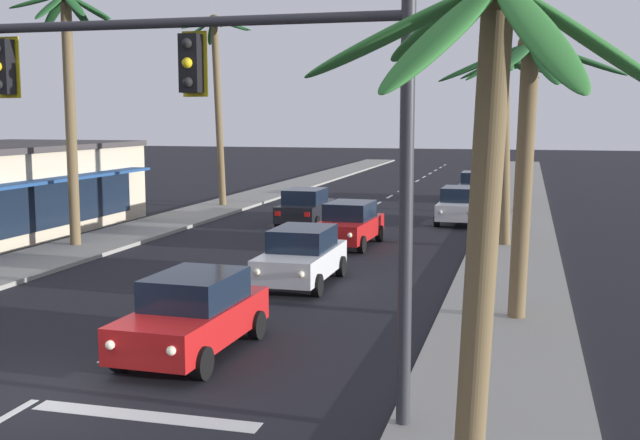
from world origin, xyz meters
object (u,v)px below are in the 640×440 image
at_px(sedan_parked_nearest_kerb, 460,205).
at_px(palm_right_farthest, 525,90).
at_px(sedan_lead_at_stop_bar, 194,314).
at_px(sedan_parked_mid_kerb, 475,186).
at_px(sedan_oncoming_far, 306,207).
at_px(palm_right_nearest, 487,134).
at_px(palm_left_second, 69,75).
at_px(palm_right_third, 504,115).
at_px(palm_left_third, 217,79).
at_px(palm_right_second, 526,127).
at_px(traffic_signal_mast, 203,107).
at_px(sedan_third_in_queue, 302,256).
at_px(sedan_fifth_in_queue, 349,224).

relative_size(sedan_parked_nearest_kerb, palm_right_farthest, 0.52).
height_order(sedan_lead_at_stop_bar, sedan_parked_mid_kerb, same).
bearing_deg(sedan_oncoming_far, palm_right_nearest, -70.35).
height_order(sedan_lead_at_stop_bar, palm_left_second, palm_left_second).
bearing_deg(sedan_parked_mid_kerb, palm_right_third, -83.16).
bearing_deg(palm_left_third, palm_right_second, -52.05).
xyz_separation_m(sedan_lead_at_stop_bar, palm_left_second, (-9.75, 11.11, 5.57)).
bearing_deg(traffic_signal_mast, palm_right_second, 55.39).
xyz_separation_m(sedan_lead_at_stop_bar, sedan_third_in_queue, (0.27, 7.13, 0.00)).
height_order(sedan_parked_mid_kerb, palm_right_nearest, palm_right_nearest).
xyz_separation_m(palm_left_second, palm_right_third, (15.46, 4.20, -1.43)).
xyz_separation_m(sedan_fifth_in_queue, palm_right_farthest, (6.25, 12.02, 5.40)).
bearing_deg(sedan_parked_mid_kerb, sedan_parked_nearest_kerb, -90.19).
height_order(sedan_parked_nearest_kerb, palm_right_third, palm_right_third).
bearing_deg(sedan_oncoming_far, sedan_lead_at_stop_bar, -80.97).
height_order(traffic_signal_mast, sedan_parked_mid_kerb, traffic_signal_mast).
relative_size(traffic_signal_mast, palm_right_nearest, 1.62).
bearing_deg(traffic_signal_mast, palm_right_nearest, -38.82).
xyz_separation_m(sedan_parked_mid_kerb, palm_right_third, (2.03, -16.97, 4.14)).
relative_size(sedan_parked_nearest_kerb, palm_left_second, 0.47).
relative_size(traffic_signal_mast, palm_right_farthest, 1.22).
bearing_deg(palm_left_third, sedan_lead_at_stop_bar, -68.93).
height_order(palm_right_nearest, palm_right_third, palm_right_third).
bearing_deg(palm_right_nearest, palm_right_third, 91.28).
bearing_deg(sedan_third_in_queue, sedan_parked_mid_kerb, 82.27).
xyz_separation_m(palm_right_nearest, palm_right_second, (0.34, 10.95, -0.07)).
relative_size(sedan_lead_at_stop_bar, sedan_parked_nearest_kerb, 1.00).
relative_size(palm_left_second, palm_left_third, 0.93).
bearing_deg(sedan_third_in_queue, sedan_oncoming_far, 105.34).
bearing_deg(sedan_third_in_queue, traffic_signal_mast, -82.68).
relative_size(sedan_oncoming_far, palm_right_second, 0.65).
bearing_deg(sedan_fifth_in_queue, sedan_parked_mid_kerb, 78.76).
bearing_deg(traffic_signal_mast, sedan_parked_nearest_kerb, 85.19).
relative_size(traffic_signal_mast, sedan_parked_nearest_kerb, 2.35).
bearing_deg(sedan_parked_mid_kerb, palm_left_second, -122.39).
height_order(sedan_lead_at_stop_bar, sedan_oncoming_far, same).
height_order(sedan_lead_at_stop_bar, sedan_parked_nearest_kerb, same).
xyz_separation_m(sedan_lead_at_stop_bar, sedan_oncoming_far, (-3.06, 19.27, 0.00)).
distance_m(sedan_lead_at_stop_bar, palm_right_third, 16.86).
bearing_deg(sedan_lead_at_stop_bar, sedan_parked_mid_kerb, 83.50).
xyz_separation_m(traffic_signal_mast, sedan_fifth_in_queue, (-1.46, 17.21, -4.22)).
relative_size(traffic_signal_mast, palm_right_third, 1.44).
height_order(sedan_third_in_queue, palm_right_third, palm_right_third).
relative_size(traffic_signal_mast, sedan_third_in_queue, 2.36).
xyz_separation_m(sedan_parked_mid_kerb, palm_right_second, (2.87, -28.01, 3.81)).
relative_size(sedan_lead_at_stop_bar, sedan_parked_mid_kerb, 1.01).
relative_size(palm_right_nearest, palm_right_farthest, 0.75).
xyz_separation_m(sedan_lead_at_stop_bar, sedan_parked_nearest_kerb, (3.65, 21.85, 0.00)).
bearing_deg(sedan_parked_nearest_kerb, sedan_third_in_queue, -102.93).
bearing_deg(traffic_signal_mast, sedan_lead_at_stop_bar, 117.94).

